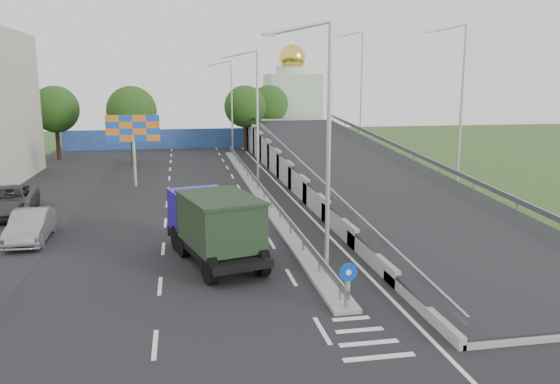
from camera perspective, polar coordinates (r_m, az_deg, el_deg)
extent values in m
plane|color=#2D4C1E|center=(17.79, 9.15, -15.27)|extent=(160.00, 160.00, 0.00)
cube|color=black|center=(35.91, -6.16, -1.43)|extent=(26.00, 90.00, 0.04)
cube|color=black|center=(37.32, -26.49, -2.10)|extent=(8.00, 90.00, 0.05)
cube|color=gray|center=(40.09, -2.33, 0.12)|extent=(1.00, 44.00, 0.20)
cube|color=gray|center=(43.18, 14.06, 3.63)|extent=(0.10, 50.00, 0.32)
cube|color=gray|center=(40.20, 1.61, 3.41)|extent=(0.10, 50.00, 0.32)
cube|color=gray|center=(39.97, -2.33, 1.04)|extent=(0.08, 44.00, 0.32)
cylinder|color=gray|center=(40.01, -2.33, 0.68)|extent=(0.09, 0.09, 0.60)
cylinder|color=black|center=(19.36, 7.03, -10.33)|extent=(0.20, 0.20, 1.20)
cylinder|color=#0C3FBF|center=(19.03, 7.15, -8.32)|extent=(0.64, 0.05, 0.64)
cylinder|color=white|center=(19.00, 7.18, -8.35)|extent=(0.20, 0.03, 0.20)
cylinder|color=#B2B5B7|center=(21.89, 5.08, 4.17)|extent=(0.18, 0.18, 10.00)
cylinder|color=#B2B5B7|center=(21.52, 2.10, 16.75)|extent=(2.57, 0.12, 0.66)
cube|color=#B2B5B7|center=(21.28, -1.19, 16.15)|extent=(0.50, 0.18, 0.12)
cylinder|color=#B2B5B7|center=(41.43, -2.37, 7.61)|extent=(0.18, 0.18, 10.00)
cylinder|color=#B2B5B7|center=(41.23, -4.12, 14.17)|extent=(2.57, 0.12, 0.66)
cube|color=#B2B5B7|center=(41.11, -5.83, 13.81)|extent=(0.50, 0.18, 0.12)
cylinder|color=#B2B5B7|center=(61.26, -5.05, 8.80)|extent=(0.18, 0.18, 10.00)
cylinder|color=#B2B5B7|center=(61.13, -6.28, 13.23)|extent=(2.57, 0.12, 0.66)
cube|color=#B2B5B7|center=(61.05, -7.42, 12.97)|extent=(0.50, 0.18, 0.12)
cube|color=navy|center=(67.28, -9.14, 5.52)|extent=(30.00, 0.50, 2.40)
cube|color=#B2CCAD|center=(76.59, 1.27, 8.84)|extent=(7.00, 7.00, 9.00)
cylinder|color=#B2CCAD|center=(76.53, 1.28, 12.58)|extent=(4.40, 4.40, 1.00)
sphere|color=gold|center=(76.59, 1.29, 13.85)|extent=(3.60, 3.60, 3.60)
cone|color=gold|center=(76.70, 1.30, 15.34)|extent=(0.30, 0.30, 1.20)
cylinder|color=#B2B5B7|center=(43.47, -14.96, 3.17)|extent=(0.24, 0.24, 4.00)
cube|color=orange|center=(43.20, -15.13, 6.45)|extent=(4.00, 0.20, 2.00)
cylinder|color=black|center=(55.43, -15.08, 4.87)|extent=(0.44, 0.44, 4.00)
sphere|color=#1F3F11|center=(55.17, -15.25, 8.17)|extent=(4.80, 4.80, 4.80)
cylinder|color=black|center=(63.65, -3.64, 6.03)|extent=(0.44, 0.44, 4.00)
sphere|color=#1F3F11|center=(63.43, -3.68, 8.91)|extent=(4.80, 4.80, 4.80)
cylinder|color=black|center=(61.50, -22.19, 5.03)|extent=(0.44, 0.44, 4.00)
sphere|color=#1F3F11|center=(61.27, -22.42, 8.00)|extent=(4.80, 4.80, 4.80)
cylinder|color=black|center=(71.12, -1.10, 6.62)|extent=(0.44, 0.44, 4.00)
sphere|color=#1F3F11|center=(70.92, -1.11, 9.20)|extent=(4.80, 4.80, 4.80)
cylinder|color=black|center=(26.64, -10.63, -4.76)|extent=(0.70, 1.29, 1.23)
cylinder|color=black|center=(27.26, -6.08, -4.25)|extent=(0.70, 1.29, 1.23)
cylinder|color=black|center=(25.70, -10.05, -5.34)|extent=(0.70, 1.29, 1.23)
cylinder|color=black|center=(26.34, -5.35, -4.79)|extent=(0.70, 1.29, 1.23)
cylinder|color=black|center=(22.13, -7.31, -8.02)|extent=(0.70, 1.29, 1.23)
cylinder|color=black|center=(22.87, -1.94, -7.28)|extent=(0.70, 1.29, 1.23)
cube|color=black|center=(24.73, -6.72, -5.50)|extent=(4.27, 7.36, 0.34)
cube|color=#1E0C87|center=(26.86, -8.58, -1.72)|extent=(2.95, 2.39, 1.90)
cube|color=black|center=(27.56, -9.14, -0.33)|extent=(2.07, 0.61, 0.78)
cube|color=black|center=(28.03, -9.08, -3.65)|extent=(2.53, 0.83, 0.56)
cube|color=black|center=(23.79, -6.27, -3.10)|extent=(3.69, 4.80, 2.01)
cube|color=black|center=(23.54, -6.32, -0.59)|extent=(3.83, 4.93, 0.13)
imported|color=gray|center=(30.37, -24.60, -3.26)|extent=(1.83, 4.88, 1.59)
imported|color=#35373A|center=(36.89, -26.48, -0.87)|extent=(3.50, 6.45, 1.72)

